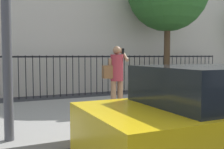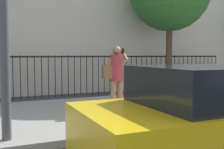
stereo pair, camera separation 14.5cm
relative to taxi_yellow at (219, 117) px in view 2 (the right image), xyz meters
The scene contains 6 objects.
ground_plane 2.30m from the taxi_yellow, 47.24° to the left, with size 60.00×60.00×0.00m, color #333338.
sidewalk 4.14m from the taxi_yellow, 68.65° to the left, with size 28.00×4.40×0.15m, color gray.
iron_fence 7.66m from the taxi_yellow, 78.78° to the left, with size 12.03×0.04×1.60m.
taxi_yellow is the anchor object (origin of this frame).
pedestrian_on_phone 3.67m from the taxi_yellow, 89.01° to the left, with size 0.65×0.49×1.69m.
street_bench 6.35m from the taxi_yellow, 46.92° to the left, with size 1.60×0.45×0.95m.
Camera 2 is at (-4.55, -4.55, 1.60)m, focal length 44.05 mm.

